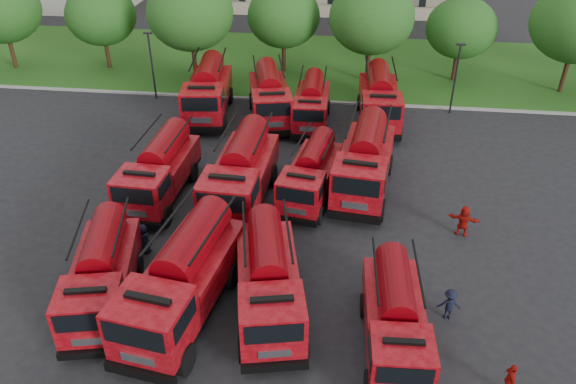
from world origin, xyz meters
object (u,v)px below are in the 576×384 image
fire_truck_0 (102,273)px  fire_truck_8 (208,91)px  fire_truck_1 (183,278)px  fire_truck_5 (241,173)px  firefighter_0 (385,364)px  fire_truck_4 (160,170)px  fire_truck_9 (270,96)px  fire_truck_10 (312,103)px  firefighter_5 (461,234)px  fire_truck_3 (395,318)px  fire_truck_2 (269,280)px  firefighter_3 (447,317)px  fire_truck_6 (311,173)px  firefighter_4 (146,252)px  fire_truck_11 (379,99)px  fire_truck_7 (365,161)px

fire_truck_0 → fire_truck_8: fire_truck_8 is taller
fire_truck_1 → fire_truck_5: (0.77, 8.57, 0.00)m
firefighter_0 → fire_truck_1: bearing=145.1°
fire_truck_1 → fire_truck_4: size_ratio=1.12×
fire_truck_9 → fire_truck_10: size_ratio=1.17×
fire_truck_9 → firefighter_0: 22.55m
firefighter_0 → firefighter_5: (4.04, 8.75, 0.00)m
fire_truck_4 → fire_truck_10: (7.46, 10.27, -0.16)m
fire_truck_1 → fire_truck_3: fire_truck_1 is taller
fire_truck_2 → firefighter_3: (7.48, 0.41, -1.65)m
fire_truck_0 → firefighter_5: bearing=10.6°
fire_truck_9 → firefighter_0: (7.57, -21.17, -1.70)m
fire_truck_6 → fire_truck_1: bearing=-105.6°
fire_truck_2 → fire_truck_6: (1.00, 9.01, -0.15)m
fire_truck_9 → firefighter_4: bearing=-116.0°
fire_truck_11 → fire_truck_5: bearing=-126.0°
fire_truck_11 → firefighter_3: fire_truck_11 is taller
fire_truck_0 → firefighter_3: (14.51, 0.76, -1.59)m
fire_truck_2 → fire_truck_5: 8.48m
fire_truck_8 → firefighter_4: bearing=-94.2°
fire_truck_9 → firefighter_4: 16.20m
fire_truck_2 → firefighter_0: 5.64m
firefighter_4 → firefighter_0: bearing=-179.7°
fire_truck_0 → fire_truck_4: (-0.20, 8.45, 0.08)m
fire_truck_10 → fire_truck_2: bearing=-91.8°
fire_truck_6 → fire_truck_9: bearing=120.2°
fire_truck_5 → firefighter_4: 6.48m
fire_truck_0 → fire_truck_3: 12.19m
fire_truck_6 → fire_truck_10: size_ratio=1.03×
fire_truck_6 → firefighter_3: size_ratio=4.58×
fire_truck_2 → fire_truck_11: bearing=63.8°
fire_truck_10 → fire_truck_11: 4.70m
fire_truck_2 → fire_truck_7: fire_truck_7 is taller
firefighter_0 → fire_truck_9: bearing=87.2°
fire_truck_4 → fire_truck_11: size_ratio=0.97×
fire_truck_3 → fire_truck_7: 11.66m
fire_truck_2 → firefighter_4: size_ratio=4.80×
fire_truck_2 → firefighter_3: 7.68m
fire_truck_9 → firefighter_3: bearing=-73.3°
fire_truck_10 → firefighter_5: size_ratio=3.92×
fire_truck_2 → fire_truck_3: size_ratio=1.15×
fire_truck_2 → fire_truck_1: bearing=176.8°
fire_truck_1 → fire_truck_6: bearing=73.9°
fire_truck_3 → firefighter_3: 3.32m
fire_truck_11 → firefighter_3: bearing=-84.1°
fire_truck_1 → fire_truck_2: 3.50m
fire_truck_4 → firefighter_5: bearing=-3.4°
fire_truck_4 → fire_truck_8: size_ratio=0.91×
fire_truck_10 → fire_truck_0: bearing=-112.3°
fire_truck_1 → fire_truck_4: 9.41m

